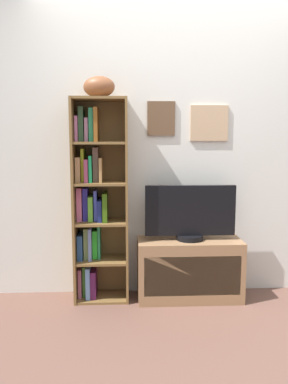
{
  "coord_description": "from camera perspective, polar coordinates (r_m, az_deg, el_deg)",
  "views": [
    {
      "loc": [
        -0.47,
        -2.17,
        1.35
      ],
      "look_at": [
        -0.33,
        0.85,
        0.92
      ],
      "focal_mm": 35.91,
      "sensor_mm": 36.0,
      "label": 1
    }
  ],
  "objects": [
    {
      "name": "tv_stand",
      "position": [
        3.32,
        6.74,
        -11.3
      ],
      "size": [
        0.87,
        0.35,
        0.51
      ],
      "color": "#906947",
      "rests_on": "ground"
    },
    {
      "name": "ground",
      "position": [
        2.61,
        8.86,
        -23.77
      ],
      "size": [
        5.2,
        5.2,
        0.04
      ],
      "primitive_type": "cube",
      "color": "brown"
    },
    {
      "name": "television",
      "position": [
        3.2,
        6.88,
        -3.15
      ],
      "size": [
        0.75,
        0.22,
        0.46
      ],
      "color": "black",
      "rests_on": "tv_stand"
    },
    {
      "name": "football",
      "position": [
        3.15,
        -6.7,
        15.24
      ],
      "size": [
        0.28,
        0.21,
        0.17
      ],
      "primitive_type": "ellipsoid",
      "rotation": [
        0.0,
        0.0,
        -0.19
      ],
      "color": "brown",
      "rests_on": "bookshelf"
    },
    {
      "name": "back_wall",
      "position": [
        3.33,
        5.4,
        6.06
      ],
      "size": [
        4.8,
        0.08,
        2.47
      ],
      "color": "silver",
      "rests_on": "ground"
    },
    {
      "name": "bookshelf",
      "position": [
        3.21,
        -7.22,
        -1.67
      ],
      "size": [
        0.45,
        0.29,
        1.67
      ],
      "color": "brown",
      "rests_on": "ground"
    }
  ]
}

